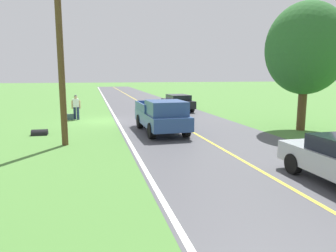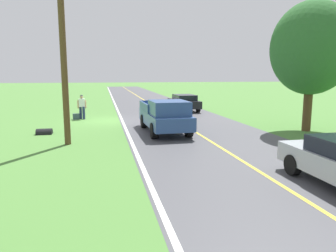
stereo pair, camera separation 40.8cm
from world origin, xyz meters
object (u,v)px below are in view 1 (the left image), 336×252
at_px(suitcase_carried, 70,117).
at_px(sedan_near_oncoming, 178,102).
at_px(pickup_truck_passing, 162,115).
at_px(tree_far_side_near, 306,49).
at_px(utility_pole_roadside, 61,66).
at_px(hitchhiker_walking, 76,106).

height_order(suitcase_carried, sedan_near_oncoming, sedan_near_oncoming).
xyz_separation_m(pickup_truck_passing, tree_far_side_near, (-7.93, 1.00, 3.59)).
distance_m(tree_far_side_near, utility_pole_roadside, 12.93).
bearing_deg(sedan_near_oncoming, pickup_truck_passing, 70.12).
bearing_deg(hitchhiker_walking, utility_pole_roadside, 88.92).
distance_m(hitchhiker_walking, sedan_near_oncoming, 9.14).
distance_m(pickup_truck_passing, utility_pole_roadside, 5.87).
relative_size(suitcase_carried, tree_far_side_near, 0.06).
height_order(hitchhiker_walking, pickup_truck_passing, pickup_truck_passing).
distance_m(hitchhiker_walking, pickup_truck_passing, 8.05).
bearing_deg(utility_pole_roadside, tree_far_side_near, -175.97).
xyz_separation_m(hitchhiker_walking, suitcase_carried, (0.42, 0.09, -0.77)).
bearing_deg(tree_far_side_near, sedan_near_oncoming, -68.79).
distance_m(pickup_truck_passing, sedan_near_oncoming, 10.70).
xyz_separation_m(hitchhiker_walking, utility_pole_roadside, (0.16, 8.38, 2.54)).
height_order(suitcase_carried, utility_pole_roadside, utility_pole_roadside).
bearing_deg(utility_pole_roadside, hitchhiker_walking, -91.08).
xyz_separation_m(tree_far_side_near, utility_pole_roadside, (12.86, 0.91, -1.04)).
xyz_separation_m(suitcase_carried, tree_far_side_near, (-13.12, 7.38, 4.35)).
bearing_deg(tree_far_side_near, suitcase_carried, -29.38).
height_order(tree_far_side_near, utility_pole_roadside, tree_far_side_near).
height_order(suitcase_carried, pickup_truck_passing, pickup_truck_passing).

